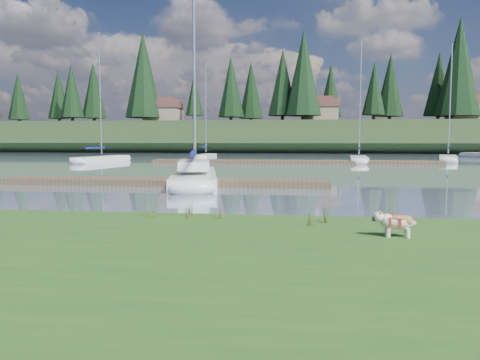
# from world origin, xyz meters

# --- Properties ---
(ground) EXTENTS (200.00, 200.00, 0.00)m
(ground) POSITION_xyz_m (0.00, 30.00, 0.00)
(ground) COLOR slate
(ground) RESTS_ON ground
(bank) EXTENTS (60.00, 9.00, 0.35)m
(bank) POSITION_xyz_m (0.00, -6.00, 0.17)
(bank) COLOR #294F1A
(bank) RESTS_ON ground
(ridge) EXTENTS (200.00, 20.00, 5.00)m
(ridge) POSITION_xyz_m (0.00, 73.00, 2.50)
(ridge) COLOR #1F3218
(ridge) RESTS_ON ground
(bulldog) EXTENTS (0.78, 0.36, 0.47)m
(bulldog) POSITION_xyz_m (4.47, -3.74, 0.64)
(bulldog) COLOR silver
(bulldog) RESTS_ON bank
(sailboat_main) EXTENTS (3.98, 10.35, 14.47)m
(sailboat_main) POSITION_xyz_m (-2.71, 10.59, 0.42)
(sailboat_main) COLOR silver
(sailboat_main) RESTS_ON ground
(dock_near) EXTENTS (16.00, 2.00, 0.30)m
(dock_near) POSITION_xyz_m (-4.00, 9.00, 0.15)
(dock_near) COLOR #4C3D2C
(dock_near) RESTS_ON ground
(dock_far) EXTENTS (26.00, 2.20, 0.30)m
(dock_far) POSITION_xyz_m (2.00, 30.00, 0.15)
(dock_far) COLOR #4C3D2C
(dock_far) RESTS_ON ground
(sailboat_bg_0) EXTENTS (3.04, 8.78, 12.42)m
(sailboat_bg_0) POSITION_xyz_m (-16.33, 31.09, 0.32)
(sailboat_bg_0) COLOR silver
(sailboat_bg_0) RESTS_ON ground
(sailboat_bg_1) EXTENTS (1.40, 6.85, 10.35)m
(sailboat_bg_1) POSITION_xyz_m (-7.68, 38.37, 0.33)
(sailboat_bg_1) COLOR silver
(sailboat_bg_1) RESTS_ON ground
(sailboat_bg_3) EXTENTS (2.18, 7.86, 11.43)m
(sailboat_bg_3) POSITION_xyz_m (8.20, 33.18, 0.32)
(sailboat_bg_3) COLOR silver
(sailboat_bg_3) RESTS_ON ground
(sailboat_bg_4) EXTENTS (3.61, 8.03, 11.65)m
(sailboat_bg_4) POSITION_xyz_m (17.36, 36.43, 0.33)
(sailboat_bg_4) COLOR silver
(sailboat_bg_4) RESTS_ON ground
(weed_0) EXTENTS (0.17, 0.14, 0.49)m
(weed_0) POSITION_xyz_m (0.06, -2.10, 0.55)
(weed_0) COLOR #475B23
(weed_0) RESTS_ON bank
(weed_1) EXTENTS (0.17, 0.14, 0.51)m
(weed_1) POSITION_xyz_m (0.79, -2.21, 0.56)
(weed_1) COLOR #475B23
(weed_1) RESTS_ON bank
(weed_2) EXTENTS (0.17, 0.14, 0.63)m
(weed_2) POSITION_xyz_m (3.24, -2.35, 0.61)
(weed_2) COLOR #475B23
(weed_2) RESTS_ON bank
(weed_3) EXTENTS (0.17, 0.14, 0.61)m
(weed_3) POSITION_xyz_m (-0.85, -2.15, 0.60)
(weed_3) COLOR #475B23
(weed_3) RESTS_ON bank
(weed_4) EXTENTS (0.17, 0.14, 0.40)m
(weed_4) POSITION_xyz_m (2.94, -2.83, 0.52)
(weed_4) COLOR #475B23
(weed_4) RESTS_ON bank
(weed_5) EXTENTS (0.17, 0.14, 0.67)m
(weed_5) POSITION_xyz_m (4.66, -2.44, 0.63)
(weed_5) COLOR #475B23
(weed_5) RESTS_ON bank
(mud_lip) EXTENTS (60.00, 0.50, 0.14)m
(mud_lip) POSITION_xyz_m (0.00, -1.60, 0.07)
(mud_lip) COLOR #33281C
(mud_lip) RESTS_ON ground
(conifer_1) EXTENTS (4.40, 4.40, 11.30)m
(conifer_1) POSITION_xyz_m (-40.00, 71.00, 11.28)
(conifer_1) COLOR #382619
(conifer_1) RESTS_ON ridge
(conifer_2) EXTENTS (6.60, 6.60, 16.05)m
(conifer_2) POSITION_xyz_m (-25.00, 68.00, 13.54)
(conifer_2) COLOR #382619
(conifer_2) RESTS_ON ridge
(conifer_3) EXTENTS (4.84, 4.84, 12.25)m
(conifer_3) POSITION_xyz_m (-10.00, 72.00, 11.74)
(conifer_3) COLOR #382619
(conifer_3) RESTS_ON ridge
(conifer_4) EXTENTS (6.16, 6.16, 15.10)m
(conifer_4) POSITION_xyz_m (3.00, 66.00, 13.09)
(conifer_4) COLOR #382619
(conifer_4) RESTS_ON ridge
(conifer_5) EXTENTS (3.96, 3.96, 10.35)m
(conifer_5) POSITION_xyz_m (15.00, 70.00, 10.83)
(conifer_5) COLOR #382619
(conifer_5) RESTS_ON ridge
(conifer_6) EXTENTS (7.04, 7.04, 17.00)m
(conifer_6) POSITION_xyz_m (28.00, 68.00, 13.99)
(conifer_6) COLOR #382619
(conifer_6) RESTS_ON ridge
(house_0) EXTENTS (6.30, 5.30, 4.65)m
(house_0) POSITION_xyz_m (-22.00, 70.00, 7.31)
(house_0) COLOR gray
(house_0) RESTS_ON ridge
(house_1) EXTENTS (6.30, 5.30, 4.65)m
(house_1) POSITION_xyz_m (6.00, 71.00, 7.31)
(house_1) COLOR gray
(house_1) RESTS_ON ridge
(house_2) EXTENTS (6.30, 5.30, 4.65)m
(house_2) POSITION_xyz_m (30.00, 69.00, 7.31)
(house_2) COLOR gray
(house_2) RESTS_ON ridge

